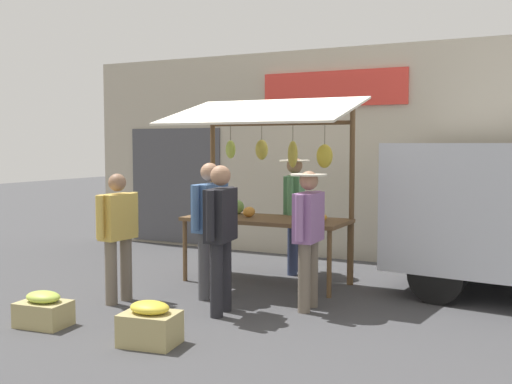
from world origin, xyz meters
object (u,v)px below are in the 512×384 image
(produce_crate_near, at_px, (44,310))
(produce_crate_side, at_px, (150,325))
(market_stall, at_px, (267,169))
(shopper_with_shopping_bag, at_px, (210,220))
(shopper_in_grey_tee, at_px, (221,229))
(vendor_with_sunhat, at_px, (294,205))
(shopper_with_ponytail, at_px, (308,229))
(shopper_in_striped_shirt, at_px, (118,230))

(produce_crate_near, relative_size, produce_crate_side, 0.96)
(produce_crate_side, bearing_deg, market_stall, -86.86)
(produce_crate_near, bearing_deg, shopper_with_shopping_bag, -117.09)
(shopper_in_grey_tee, bearing_deg, market_stall, -1.07)
(vendor_with_sunhat, relative_size, shopper_with_ponytail, 1.07)
(shopper_in_grey_tee, relative_size, shopper_in_striped_shirt, 1.08)
(shopper_with_shopping_bag, distance_m, produce_crate_side, 1.99)
(shopper_in_striped_shirt, xyz_separation_m, produce_crate_near, (0.07, 1.11, -0.70))
(market_stall, xyz_separation_m, shopper_with_shopping_bag, (0.26, 1.06, -0.59))
(shopper_in_striped_shirt, bearing_deg, shopper_with_ponytail, -67.14)
(shopper_in_striped_shirt, bearing_deg, market_stall, -27.94)
(shopper_with_ponytail, distance_m, produce_crate_side, 2.13)
(shopper_with_ponytail, height_order, shopper_in_grey_tee, shopper_in_grey_tee)
(shopper_in_striped_shirt, bearing_deg, shopper_with_shopping_bag, -46.47)
(vendor_with_sunhat, height_order, shopper_with_shopping_bag, vendor_with_sunhat)
(market_stall, relative_size, shopper_with_shopping_bag, 1.52)
(shopper_in_striped_shirt, relative_size, produce_crate_side, 2.67)
(vendor_with_sunhat, distance_m, shopper_with_shopping_bag, 1.81)
(market_stall, bearing_deg, shopper_in_striped_shirt, 57.67)
(vendor_with_sunhat, relative_size, shopper_in_striped_shirt, 1.10)
(shopper_in_grey_tee, xyz_separation_m, produce_crate_side, (0.07, 1.21, -0.76))
(vendor_with_sunhat, distance_m, shopper_with_ponytail, 1.98)
(shopper_with_shopping_bag, bearing_deg, shopper_in_striped_shirt, 131.86)
(shopper_with_ponytail, relative_size, shopper_in_striped_shirt, 1.03)
(shopper_with_ponytail, bearing_deg, shopper_in_grey_tee, 125.33)
(vendor_with_sunhat, distance_m, produce_crate_side, 3.65)
(shopper_with_ponytail, height_order, produce_crate_near, shopper_with_ponytail)
(market_stall, xyz_separation_m, shopper_in_striped_shirt, (1.10, 1.74, -0.67))
(shopper_in_striped_shirt, relative_size, produce_crate_near, 2.78)
(market_stall, relative_size, shopper_with_ponytail, 1.59)
(market_stall, relative_size, shopper_in_grey_tee, 1.52)
(vendor_with_sunhat, distance_m, shopper_in_grey_tee, 2.36)
(market_stall, bearing_deg, shopper_with_ponytail, 134.37)
(shopper_with_shopping_bag, bearing_deg, produce_crate_side, -164.23)
(shopper_with_ponytail, bearing_deg, shopper_in_striped_shirt, 106.44)
(shopper_with_shopping_bag, xyz_separation_m, produce_crate_side, (-0.41, 1.79, -0.76))
(produce_crate_near, bearing_deg, shopper_in_striped_shirt, -93.84)
(shopper_with_ponytail, bearing_deg, shopper_with_shopping_bag, 88.85)
(produce_crate_side, bearing_deg, shopper_with_shopping_bag, -76.95)
(shopper_with_ponytail, relative_size, shopper_in_grey_tee, 0.96)
(shopper_in_grey_tee, bearing_deg, vendor_with_sunhat, -5.76)
(produce_crate_near, bearing_deg, shopper_with_ponytail, -140.35)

